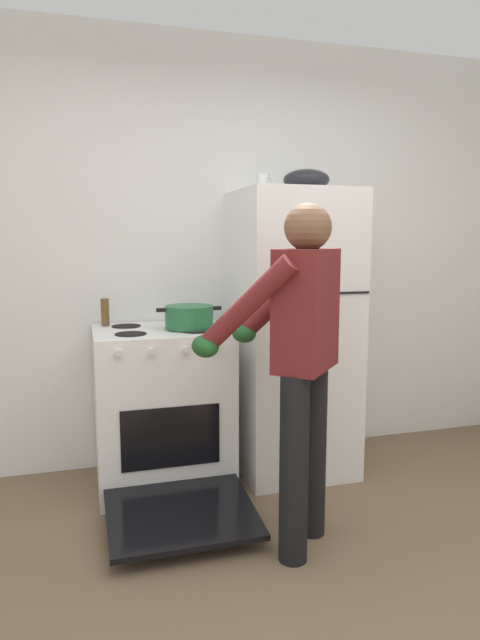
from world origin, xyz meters
name	(u,v)px	position (x,y,z in m)	size (l,w,h in m)	color
kitchen_wall_back	(212,254)	(0.00, 1.95, 1.35)	(6.00, 0.10, 2.70)	white
refrigerator	(292,333)	(0.41, 1.57, 0.87)	(0.68, 0.72, 1.73)	white
stove_range	(163,409)	(-0.40, 1.55, 0.46)	(0.76, 1.23, 0.94)	white
person_cook	(298,347)	(0.10, 0.71, 0.96)	(0.69, 0.71, 1.60)	black
red_pot	(189,317)	(-0.24, 1.52, 1.00)	(0.38, 0.28, 0.13)	#236638
coffee_mug	(263,182)	(0.23, 1.62, 1.78)	(0.11, 0.08, 0.10)	silver
pepper_mill	(105,312)	(-0.70, 1.77, 1.01)	(0.05, 0.05, 0.16)	brown
mixing_bowl	(306,180)	(0.49, 1.57, 1.79)	(0.28, 0.28, 0.12)	black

